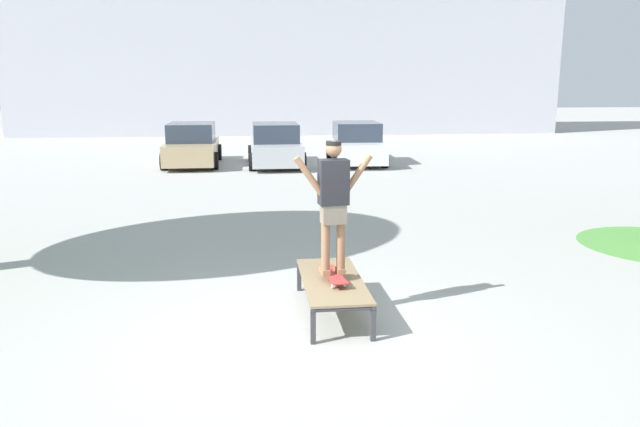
# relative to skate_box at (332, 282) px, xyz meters

# --- Properties ---
(ground_plane) EXTENTS (120.00, 120.00, 0.00)m
(ground_plane) POSITION_rel_skate_box_xyz_m (-0.52, -0.72, -0.41)
(ground_plane) COLOR #A8A8A3
(building_facade) EXTENTS (30.29, 4.00, 13.99)m
(building_facade) POSITION_rel_skate_box_xyz_m (1.08, 28.21, 6.58)
(building_facade) COLOR silver
(building_facade) RESTS_ON ground
(skate_box) EXTENTS (0.79, 1.91, 0.46)m
(skate_box) POSITION_rel_skate_box_xyz_m (0.00, 0.00, 0.00)
(skate_box) COLOR #38383D
(skate_box) RESTS_ON ground
(skateboard) EXTENTS (0.30, 0.82, 0.09)m
(skateboard) POSITION_rel_skate_box_xyz_m (0.00, -0.07, 0.12)
(skateboard) COLOR #B23333
(skateboard) RESTS_ON skate_box
(skater) EXTENTS (1.00, 0.32, 1.69)m
(skater) POSITION_rel_skate_box_xyz_m (0.00, -0.07, 1.12)
(skater) COLOR #8E6647
(skater) RESTS_ON skateboard
(car_tan) EXTENTS (1.95, 4.22, 1.50)m
(car_tan) POSITION_rel_skate_box_xyz_m (-3.19, 14.74, 0.28)
(car_tan) COLOR tan
(car_tan) RESTS_ON ground
(car_silver) EXTENTS (1.97, 4.23, 1.50)m
(car_silver) POSITION_rel_skate_box_xyz_m (-0.24, 14.29, 0.28)
(car_silver) COLOR #B7BABF
(car_silver) RESTS_ON ground
(car_white) EXTENTS (2.03, 4.25, 1.50)m
(car_white) POSITION_rel_skate_box_xyz_m (2.71, 14.60, 0.28)
(car_white) COLOR silver
(car_white) RESTS_ON ground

